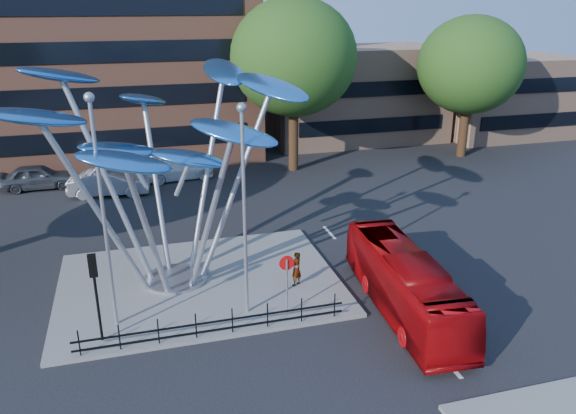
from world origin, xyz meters
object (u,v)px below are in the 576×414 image
object	(u,v)px
parked_car_mid	(109,183)
pedestrian	(296,269)
street_lamp_right	(244,194)
red_bus	(405,283)
parked_car_right	(177,169)
street_lamp_left	(101,195)
tree_far	(471,65)
no_entry_sign_island	(287,274)
parked_car_left	(38,177)
traffic_light_island	(94,279)
tree_right	(294,58)
leaf_sculpture	(162,129)

from	to	relation	value
parked_car_mid	pedestrian	bearing A→B (deg)	-147.11
street_lamp_right	parked_car_mid	world-z (taller)	street_lamp_right
red_bus	parked_car_right	distance (m)	21.61
street_lamp_left	street_lamp_right	bearing A→B (deg)	-5.71
tree_far	pedestrian	bearing A→B (deg)	-137.48
tree_far	parked_car_mid	bearing A→B (deg)	-175.18
pedestrian	no_entry_sign_island	bearing A→B (deg)	30.57
tree_far	street_lamp_left	world-z (taller)	tree_far
street_lamp_left	parked_car_left	distance (m)	20.00
traffic_light_island	parked_car_left	distance (m)	20.41
tree_right	parked_car_mid	xyz separation A→B (m)	(-12.96, -2.27, -7.21)
leaf_sculpture	street_lamp_right	distance (m)	4.83
red_bus	pedestrian	xyz separation A→B (m)	(-3.60, 2.98, -0.32)
leaf_sculpture	street_lamp_right	xyz separation A→B (m)	(2.57, -3.68, -1.78)
street_lamp_right	pedestrian	xyz separation A→B (m)	(2.50, 1.58, -4.17)
street_lamp_left	parked_car_mid	bearing A→B (deg)	91.63
tree_far	leaf_sculpture	distance (m)	28.53
red_bus	parked_car_right	xyz separation A→B (m)	(-7.06, 20.41, -0.51)
leaf_sculpture	traffic_light_island	distance (m)	6.65
parked_car_right	street_lamp_right	bearing A→B (deg)	173.65
traffic_light_island	street_lamp_right	bearing A→B (deg)	5.19
leaf_sculpture	red_bus	xyz separation A→B (m)	(8.67, -5.08, -5.63)
tree_far	street_lamp_left	bearing A→B (deg)	-145.08
tree_far	pedestrian	distance (m)	26.51
parked_car_mid	no_entry_sign_island	bearing A→B (deg)	-152.81
parked_car_left	parked_car_mid	size ratio (longest dim) A/B	0.96
tree_right	street_lamp_left	size ratio (longest dim) A/B	1.38
street_lamp_right	parked_car_left	xyz separation A→B (m)	(-9.96, 19.33, -4.28)
leaf_sculpture	parked_car_left	bearing A→B (deg)	115.28
tree_right	street_lamp_left	bearing A→B (deg)	-124.05
no_entry_sign_island	parked_car_right	bearing A→B (deg)	97.19
leaf_sculpture	street_lamp_left	distance (m)	4.28
tree_far	red_bus	bearing A→B (deg)	-127.05
pedestrian	street_lamp_left	bearing A→B (deg)	-25.37
no_entry_sign_island	parked_car_left	distance (m)	22.91
tree_right	tree_far	bearing A→B (deg)	0.00
traffic_light_island	parked_car_mid	size ratio (longest dim) A/B	0.68
parked_car_left	tree_right	bearing A→B (deg)	-91.43
no_entry_sign_island	parked_car_left	size ratio (longest dim) A/B	0.51
parked_car_left	leaf_sculpture	bearing A→B (deg)	-155.05
traffic_light_island	pedestrian	size ratio (longest dim) A/B	2.21
leaf_sculpture	parked_car_left	world-z (taller)	leaf_sculpture
leaf_sculpture	pedestrian	xyz separation A→B (m)	(5.07, -2.10, -5.95)
street_lamp_left	parked_car_left	size ratio (longest dim) A/B	1.83
leaf_sculpture	no_entry_sign_island	world-z (taller)	leaf_sculpture
parked_car_right	tree_far	bearing A→B (deg)	-99.27
leaf_sculpture	parked_car_right	xyz separation A→B (m)	(1.61, 15.33, -6.14)
parked_car_right	parked_car_mid	bearing A→B (deg)	107.68
traffic_light_island	no_entry_sign_island	distance (m)	7.05
pedestrian	parked_car_right	size ratio (longest dim) A/B	0.31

